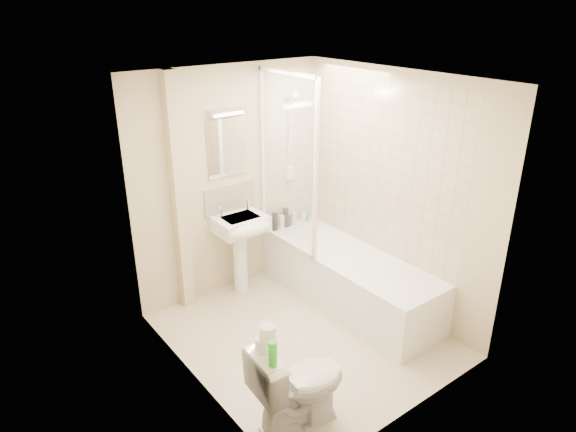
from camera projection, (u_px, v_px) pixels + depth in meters
floor at (304, 335)px, 4.90m from camera, size 2.50×2.50×0.00m
wall_back at (230, 183)px, 5.35m from camera, size 2.20×0.02×2.40m
wall_left at (191, 256)px, 3.82m from camera, size 0.02×2.50×2.40m
wall_right at (393, 194)px, 5.05m from camera, size 0.02×2.50×2.40m
ceiling at (308, 78)px, 3.97m from camera, size 2.20×2.50×0.02m
tile_back at (288, 150)px, 5.67m from camera, size 0.70×0.01×1.75m
tile_right at (378, 167)px, 5.10m from camera, size 0.01×2.10×1.75m
pipe_boxing at (179, 197)px, 4.96m from camera, size 0.12×0.12×2.40m
splashback at (230, 198)px, 5.40m from camera, size 0.60×0.02×0.30m
mirror at (228, 148)px, 5.18m from camera, size 0.46×0.01×0.60m
strip_light at (227, 111)px, 5.02m from camera, size 0.42×0.07×0.07m
bathtub at (348, 277)px, 5.35m from camera, size 0.70×2.10×0.55m
shower_screen at (287, 163)px, 5.14m from camera, size 0.04×0.92×1.80m
shower_fixture at (291, 140)px, 5.59m from camera, size 0.10×0.16×0.99m
pedestal_sink at (243, 233)px, 5.36m from camera, size 0.52×0.48×1.01m
bottle_black_a at (275, 222)px, 5.78m from camera, size 0.06×0.06×0.20m
bottle_white_a at (282, 222)px, 5.84m from camera, size 0.06×0.06×0.15m
bottle_black_b at (286, 218)px, 5.86m from camera, size 0.06×0.06×0.23m
bottle_blue at (289, 221)px, 5.90m from camera, size 0.05×0.05×0.13m
bottle_cream at (294, 218)px, 5.94m from camera, size 0.06×0.06×0.15m
bottle_white_b at (303, 216)px, 6.02m from camera, size 0.05×0.05×0.12m
bottle_green at (306, 217)px, 6.05m from camera, size 0.07×0.07×0.09m
toilet at (299, 384)px, 3.75m from camera, size 0.53×0.79×0.73m
toilet_roll_lower at (263, 344)px, 3.51m from camera, size 0.11×0.11×0.10m
toilet_roll_upper at (268, 333)px, 3.46m from camera, size 0.12×0.12×0.11m
green_bottle at (273, 354)px, 3.35m from camera, size 0.06×0.06×0.19m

